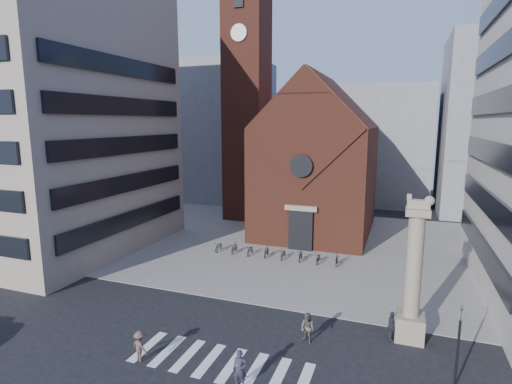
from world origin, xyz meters
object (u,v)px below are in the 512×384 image
Objects in this scene: pedestrian_1 at (307,328)px; pedestrian_2 at (392,326)px; traffic_light at (458,345)px; pedestrian_0 at (240,369)px; lion_column at (413,284)px; scooter_0 at (219,246)px.

pedestrian_1 is 1.01× the size of pedestrian_2.
pedestrian_0 is (-9.72, -3.46, -1.34)m from traffic_light.
lion_column is 4.90× the size of pedestrian_2.
traffic_light is 24.49m from scooter_0.
pedestrian_0 reaches higher than pedestrian_1.
traffic_light is 10.40m from pedestrian_0.
pedestrian_2 is at bearing -152.77° from lion_column.
pedestrian_1 is at bearing 53.85° from pedestrian_0.
traffic_light is at bearing 6.77° from pedestrian_0.
scooter_0 is (-17.47, 10.76, -2.94)m from lion_column.
scooter_0 is (-16.46, 11.28, -0.37)m from pedestrian_2.
lion_column is at bearing -35.52° from scooter_0.
pedestrian_0 is 5.45m from pedestrian_1.
scooter_0 is (-9.74, 18.22, -0.44)m from pedestrian_0.
traffic_light reaches higher than pedestrian_1.
pedestrian_1 is 17.78m from scooter_0.
pedestrian_0 is 1.06× the size of pedestrian_1.
traffic_light is at bearing -63.54° from lion_column.
pedestrian_0 reaches higher than scooter_0.
lion_column reaches higher than pedestrian_1.
pedestrian_2 is (6.72, 6.94, -0.06)m from pedestrian_0.
pedestrian_1 is at bearing -156.22° from lion_column.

